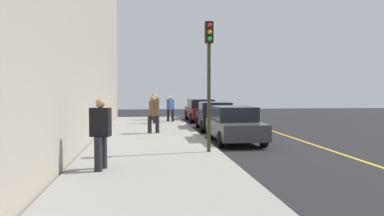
{
  "coord_description": "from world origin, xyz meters",
  "views": [
    {
      "loc": [
        16.4,
        -3.54,
        2.26
      ],
      "look_at": [
        -1.27,
        -1.48,
        1.41
      ],
      "focal_mm": 38.11,
      "sensor_mm": 36.0,
      "label": 1
    }
  ],
  "objects_px": {
    "pedestrian_blue_coat": "(170,108)",
    "traffic_light_pole": "(209,64)",
    "parked_car_black": "(215,116)",
    "pedestrian_black_coat": "(101,132)",
    "pedestrian_tan_coat": "(154,105)",
    "parked_car_maroon": "(201,110)",
    "pedestrian_olive_coat": "(155,108)",
    "parked_car_charcoal": "(235,124)",
    "pedestrian_brown_coat": "(153,114)",
    "rolling_suitcase": "(154,116)"
  },
  "relations": [
    {
      "from": "parked_car_black",
      "to": "pedestrian_black_coat",
      "type": "distance_m",
      "value": 12.3
    },
    {
      "from": "parked_car_black",
      "to": "rolling_suitcase",
      "type": "bearing_deg",
      "value": -148.66
    },
    {
      "from": "traffic_light_pole",
      "to": "rolling_suitcase",
      "type": "height_order",
      "value": "traffic_light_pole"
    },
    {
      "from": "pedestrian_blue_coat",
      "to": "pedestrian_brown_coat",
      "type": "relative_size",
      "value": 0.94
    },
    {
      "from": "parked_car_maroon",
      "to": "pedestrian_blue_coat",
      "type": "relative_size",
      "value": 2.91
    },
    {
      "from": "pedestrian_blue_coat",
      "to": "traffic_light_pole",
      "type": "xyz_separation_m",
      "value": [
        12.73,
        0.48,
        2.05
      ]
    },
    {
      "from": "pedestrian_brown_coat",
      "to": "parked_car_charcoal",
      "type": "bearing_deg",
      "value": 51.54
    },
    {
      "from": "parked_car_black",
      "to": "pedestrian_brown_coat",
      "type": "bearing_deg",
      "value": -52.22
    },
    {
      "from": "pedestrian_tan_coat",
      "to": "pedestrian_olive_coat",
      "type": "bearing_deg",
      "value": -0.35
    },
    {
      "from": "parked_car_charcoal",
      "to": "parked_car_maroon",
      "type": "bearing_deg",
      "value": 179.19
    },
    {
      "from": "pedestrian_tan_coat",
      "to": "pedestrian_black_coat",
      "type": "bearing_deg",
      "value": -5.97
    },
    {
      "from": "pedestrian_blue_coat",
      "to": "pedestrian_brown_coat",
      "type": "xyz_separation_m",
      "value": [
        6.8,
        -1.23,
        0.06
      ]
    },
    {
      "from": "parked_car_maroon",
      "to": "traffic_light_pole",
      "type": "bearing_deg",
      "value": -6.88
    },
    {
      "from": "pedestrian_brown_coat",
      "to": "rolling_suitcase",
      "type": "height_order",
      "value": "pedestrian_brown_coat"
    },
    {
      "from": "pedestrian_tan_coat",
      "to": "pedestrian_olive_coat",
      "type": "xyz_separation_m",
      "value": [
        2.86,
        -0.02,
        -0.03
      ]
    },
    {
      "from": "parked_car_charcoal",
      "to": "pedestrian_black_coat",
      "type": "relative_size",
      "value": 2.31
    },
    {
      "from": "pedestrian_tan_coat",
      "to": "rolling_suitcase",
      "type": "bearing_deg",
      "value": -7.05
    },
    {
      "from": "pedestrian_blue_coat",
      "to": "traffic_light_pole",
      "type": "relative_size",
      "value": 0.38
    },
    {
      "from": "pedestrian_olive_coat",
      "to": "traffic_light_pole",
      "type": "xyz_separation_m",
      "value": [
        11.47,
        1.5,
        1.98
      ]
    },
    {
      "from": "pedestrian_black_coat",
      "to": "pedestrian_blue_coat",
      "type": "relative_size",
      "value": 1.13
    },
    {
      "from": "parked_car_black",
      "to": "pedestrian_olive_coat",
      "type": "height_order",
      "value": "pedestrian_olive_coat"
    },
    {
      "from": "parked_car_maroon",
      "to": "pedestrian_blue_coat",
      "type": "bearing_deg",
      "value": -48.46
    },
    {
      "from": "parked_car_black",
      "to": "pedestrian_black_coat",
      "type": "height_order",
      "value": "pedestrian_black_coat"
    },
    {
      "from": "pedestrian_blue_coat",
      "to": "pedestrian_brown_coat",
      "type": "distance_m",
      "value": 6.91
    },
    {
      "from": "rolling_suitcase",
      "to": "parked_car_black",
      "type": "bearing_deg",
      "value": 31.34
    },
    {
      "from": "parked_car_maroon",
      "to": "pedestrian_olive_coat",
      "type": "distance_m",
      "value": 4.64
    },
    {
      "from": "parked_car_maroon",
      "to": "rolling_suitcase",
      "type": "bearing_deg",
      "value": -76.52
    },
    {
      "from": "pedestrian_brown_coat",
      "to": "pedestrian_olive_coat",
      "type": "height_order",
      "value": "pedestrian_olive_coat"
    },
    {
      "from": "parked_car_black",
      "to": "parked_car_charcoal",
      "type": "distance_m",
      "value": 5.3
    },
    {
      "from": "parked_car_black",
      "to": "parked_car_charcoal",
      "type": "bearing_deg",
      "value": -1.15
    },
    {
      "from": "pedestrian_black_coat",
      "to": "rolling_suitcase",
      "type": "bearing_deg",
      "value": 174.06
    },
    {
      "from": "parked_car_charcoal",
      "to": "pedestrian_brown_coat",
      "type": "relative_size",
      "value": 2.47
    },
    {
      "from": "traffic_light_pole",
      "to": "pedestrian_tan_coat",
      "type": "bearing_deg",
      "value": -174.08
    },
    {
      "from": "parked_car_maroon",
      "to": "parked_car_black",
      "type": "xyz_separation_m",
      "value": [
        6.14,
        -0.05,
        -0.0
      ]
    },
    {
      "from": "pedestrian_black_coat",
      "to": "parked_car_maroon",
      "type": "bearing_deg",
      "value": 163.84
    },
    {
      "from": "pedestrian_brown_coat",
      "to": "pedestrian_olive_coat",
      "type": "relative_size",
      "value": 0.99
    },
    {
      "from": "parked_car_charcoal",
      "to": "traffic_light_pole",
      "type": "bearing_deg",
      "value": -26.11
    },
    {
      "from": "parked_car_black",
      "to": "pedestrian_brown_coat",
      "type": "distance_m",
      "value": 4.35
    },
    {
      "from": "parked_car_black",
      "to": "pedestrian_blue_coat",
      "type": "relative_size",
      "value": 2.55
    },
    {
      "from": "pedestrian_tan_coat",
      "to": "parked_car_black",
      "type": "bearing_deg",
      "value": 29.24
    },
    {
      "from": "pedestrian_brown_coat",
      "to": "traffic_light_pole",
      "type": "height_order",
      "value": "traffic_light_pole"
    },
    {
      "from": "pedestrian_black_coat",
      "to": "pedestrian_blue_coat",
      "type": "height_order",
      "value": "pedestrian_black_coat"
    },
    {
      "from": "parked_car_black",
      "to": "rolling_suitcase",
      "type": "height_order",
      "value": "parked_car_black"
    },
    {
      "from": "parked_car_charcoal",
      "to": "pedestrian_blue_coat",
      "type": "relative_size",
      "value": 2.62
    },
    {
      "from": "parked_car_charcoal",
      "to": "pedestrian_olive_coat",
      "type": "height_order",
      "value": "pedestrian_olive_coat"
    },
    {
      "from": "parked_car_black",
      "to": "parked_car_charcoal",
      "type": "xyz_separation_m",
      "value": [
        5.3,
        -0.11,
        0.0
      ]
    },
    {
      "from": "parked_car_maroon",
      "to": "pedestrian_brown_coat",
      "type": "height_order",
      "value": "pedestrian_brown_coat"
    },
    {
      "from": "parked_car_black",
      "to": "pedestrian_black_coat",
      "type": "relative_size",
      "value": 2.25
    },
    {
      "from": "pedestrian_brown_coat",
      "to": "pedestrian_tan_coat",
      "type": "xyz_separation_m",
      "value": [
        -8.39,
        0.22,
        0.03
      ]
    },
    {
      "from": "pedestrian_blue_coat",
      "to": "rolling_suitcase",
      "type": "bearing_deg",
      "value": -138.81
    }
  ]
}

